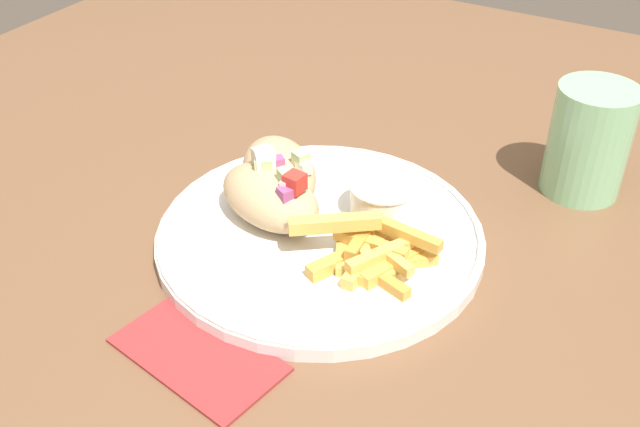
{
  "coord_description": "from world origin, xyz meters",
  "views": [
    {
      "loc": [
        0.26,
        -0.47,
        1.14
      ],
      "look_at": [
        -0.02,
        0.01,
        0.74
      ],
      "focal_mm": 42.0,
      "sensor_mm": 36.0,
      "label": 1
    }
  ],
  "objects_px": {
    "plate": "(320,235)",
    "water_glass": "(588,145)",
    "sauce_ramekin": "(383,196)",
    "pita_sandwich_near": "(271,197)",
    "fries_pile": "(371,250)",
    "pita_sandwich_far": "(279,171)"
  },
  "relations": [
    {
      "from": "plate",
      "to": "sauce_ramekin",
      "type": "xyz_separation_m",
      "value": [
        0.04,
        0.05,
        0.02
      ]
    },
    {
      "from": "pita_sandwich_near",
      "to": "water_glass",
      "type": "xyz_separation_m",
      "value": [
        0.24,
        0.22,
        0.01
      ]
    },
    {
      "from": "sauce_ramekin",
      "to": "water_glass",
      "type": "height_order",
      "value": "water_glass"
    },
    {
      "from": "fries_pile",
      "to": "pita_sandwich_far",
      "type": "bearing_deg",
      "value": 158.99
    },
    {
      "from": "plate",
      "to": "water_glass",
      "type": "height_order",
      "value": "water_glass"
    },
    {
      "from": "plate",
      "to": "sauce_ramekin",
      "type": "relative_size",
      "value": 4.62
    },
    {
      "from": "pita_sandwich_near",
      "to": "plate",
      "type": "bearing_deg",
      "value": 24.42
    },
    {
      "from": "sauce_ramekin",
      "to": "fries_pile",
      "type": "bearing_deg",
      "value": -71.7
    },
    {
      "from": "fries_pile",
      "to": "sauce_ramekin",
      "type": "xyz_separation_m",
      "value": [
        -0.02,
        0.07,
        0.01
      ]
    },
    {
      "from": "water_glass",
      "to": "pita_sandwich_near",
      "type": "bearing_deg",
      "value": -136.89
    },
    {
      "from": "plate",
      "to": "pita_sandwich_near",
      "type": "relative_size",
      "value": 2.4
    },
    {
      "from": "pita_sandwich_far",
      "to": "water_glass",
      "type": "height_order",
      "value": "water_glass"
    },
    {
      "from": "pita_sandwich_near",
      "to": "fries_pile",
      "type": "height_order",
      "value": "pita_sandwich_near"
    },
    {
      "from": "pita_sandwich_far",
      "to": "plate",
      "type": "bearing_deg",
      "value": 18.67
    },
    {
      "from": "sauce_ramekin",
      "to": "pita_sandwich_near",
      "type": "bearing_deg",
      "value": -144.87
    },
    {
      "from": "sauce_ramekin",
      "to": "pita_sandwich_far",
      "type": "bearing_deg",
      "value": -168.47
    },
    {
      "from": "plate",
      "to": "sauce_ramekin",
      "type": "height_order",
      "value": "sauce_ramekin"
    },
    {
      "from": "plate",
      "to": "fries_pile",
      "type": "height_order",
      "value": "fries_pile"
    },
    {
      "from": "pita_sandwich_near",
      "to": "fries_pile",
      "type": "relative_size",
      "value": 1.01
    },
    {
      "from": "pita_sandwich_far",
      "to": "sauce_ramekin",
      "type": "bearing_deg",
      "value": 57.02
    },
    {
      "from": "plate",
      "to": "pita_sandwich_far",
      "type": "height_order",
      "value": "pita_sandwich_far"
    },
    {
      "from": "pita_sandwich_near",
      "to": "pita_sandwich_far",
      "type": "xyz_separation_m",
      "value": [
        -0.02,
        0.04,
        0.0
      ]
    }
  ]
}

